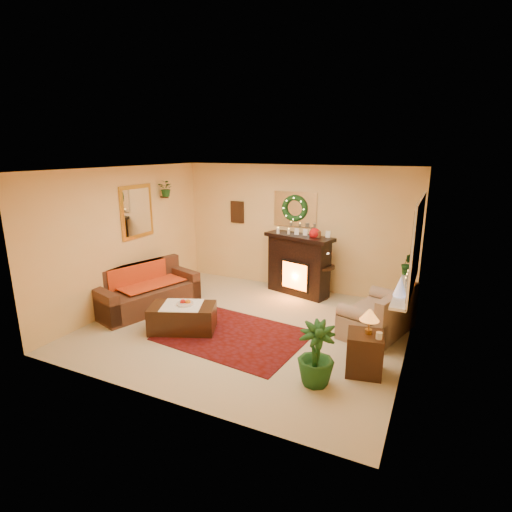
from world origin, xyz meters
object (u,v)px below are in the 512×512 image
at_px(loveseat, 378,308).
at_px(side_table_round, 321,282).
at_px(end_table_square, 364,354).
at_px(coffee_table, 183,319).
at_px(fireplace, 299,268).
at_px(sofa, 147,287).

height_order(loveseat, side_table_round, loveseat).
relative_size(end_table_square, coffee_table, 0.54).
relative_size(fireplace, side_table_round, 1.89).
height_order(sofa, coffee_table, sofa).
height_order(sofa, fireplace, fireplace).
relative_size(sofa, loveseat, 1.42).
bearing_deg(side_table_round, loveseat, -41.52).
bearing_deg(sofa, fireplace, 58.68).
xyz_separation_m(side_table_round, coffee_table, (-1.61, -2.44, -0.12)).
xyz_separation_m(fireplace, side_table_round, (0.49, -0.05, -0.23)).
distance_m(sofa, loveseat, 4.12).
bearing_deg(fireplace, side_table_round, 9.61).
relative_size(fireplace, coffee_table, 1.22).
distance_m(fireplace, loveseat, 2.13).
height_order(fireplace, side_table_round, fireplace).
distance_m(end_table_square, coffee_table, 2.93).
xyz_separation_m(sofa, coffee_table, (1.15, -0.50, -0.22)).
bearing_deg(fireplace, sofa, -123.56).
relative_size(loveseat, end_table_square, 2.37).
relative_size(loveseat, side_table_round, 1.97).
bearing_deg(side_table_round, sofa, -144.94).
bearing_deg(end_table_square, side_table_round, 118.19).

